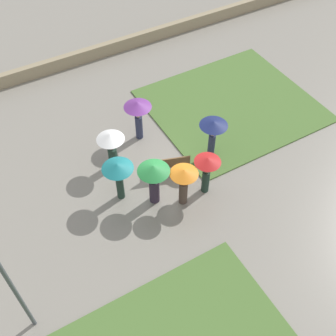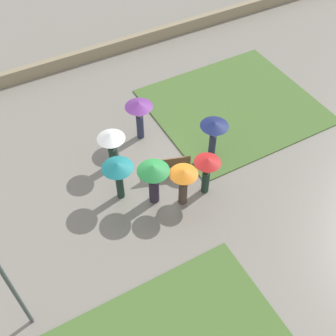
% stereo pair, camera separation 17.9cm
% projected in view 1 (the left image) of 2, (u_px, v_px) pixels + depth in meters
% --- Properties ---
extents(ground_plane, '(90.00, 90.00, 0.00)m').
position_uv_depth(ground_plane, '(159.00, 173.00, 17.18)').
color(ground_plane, gray).
extents(lawn_patch_near, '(7.40, 6.66, 0.06)m').
position_uv_depth(lawn_patch_near, '(232.00, 105.00, 19.94)').
color(lawn_patch_near, '#4C7033').
rests_on(lawn_patch_near, ground_plane).
extents(parapet_wall, '(45.00, 0.35, 0.70)m').
position_uv_depth(parapet_wall, '(77.00, 58.00, 21.95)').
color(parapet_wall, gray).
rests_on(parapet_wall, ground_plane).
extents(park_bench, '(1.70, 0.93, 0.90)m').
position_uv_depth(park_bench, '(169.00, 164.00, 16.88)').
color(park_bench, brown).
rests_on(park_bench, ground_plane).
extents(lamp_post, '(0.32, 0.32, 4.91)m').
position_uv_depth(lamp_post, '(6.00, 277.00, 10.76)').
color(lamp_post, '#474C51').
rests_on(lamp_post, ground_plane).
extents(crowd_person_white, '(1.11, 1.11, 1.80)m').
position_uv_depth(crowd_person_white, '(111.00, 143.00, 16.47)').
color(crowd_person_white, '#1E3328').
rests_on(crowd_person_white, ground_plane).
extents(crowd_person_purple, '(1.17, 1.17, 1.97)m').
position_uv_depth(crowd_person_purple, '(138.00, 111.00, 17.43)').
color(crowd_person_purple, '#282D47').
rests_on(crowd_person_purple, ground_plane).
extents(crowd_person_red, '(1.01, 1.01, 1.85)m').
position_uv_depth(crowd_person_red, '(207.00, 167.00, 15.58)').
color(crowd_person_red, '#1E3328').
rests_on(crowd_person_red, ground_plane).
extents(crowd_person_orange, '(1.05, 1.05, 1.84)m').
position_uv_depth(crowd_person_orange, '(184.00, 179.00, 15.24)').
color(crowd_person_orange, '#47382D').
rests_on(crowd_person_orange, ground_plane).
extents(crowd_person_green, '(1.19, 1.19, 1.98)m').
position_uv_depth(crowd_person_green, '(154.00, 175.00, 15.19)').
color(crowd_person_green, '#2D2333').
rests_on(crowd_person_green, ground_plane).
extents(crowd_person_navy, '(1.14, 1.14, 1.90)m').
position_uv_depth(crowd_person_navy, '(213.00, 130.00, 16.76)').
color(crowd_person_navy, '#282D47').
rests_on(crowd_person_navy, ground_plane).
extents(crowd_person_teal, '(1.18, 1.18, 1.87)m').
position_uv_depth(crowd_person_teal, '(118.00, 172.00, 15.28)').
color(crowd_person_teal, '#1E3328').
rests_on(crowd_person_teal, ground_plane).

